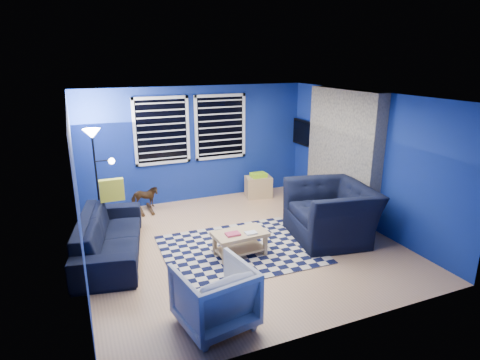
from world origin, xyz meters
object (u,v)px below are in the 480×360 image
Objects in this scene: rocking_horse at (145,197)px; floor_lamp at (94,147)px; armchair_big at (331,212)px; armchair_bent at (215,296)px; sofa at (110,236)px; cabinet at (258,186)px; tv at (305,133)px; coffee_table at (240,239)px.

rocking_horse is 1.54m from floor_lamp.
armchair_big is 3.09m from armchair_bent.
sofa is 2.73× the size of armchair_bent.
sofa is 1.25× the size of floor_lamp.
cabinet is 0.34× the size of floor_lamp.
floor_lamp is at bearing -111.08° from armchair_big.
sofa is 3.67× the size of cabinet.
cabinet is at bearing -164.89° from armchair_big.
sofa is (-4.55, -1.57, -1.06)m from tv.
armchair_bent is at bearing -122.47° from coffee_table.
tv reaches higher than coffee_table.
rocking_horse is 0.88× the size of cabinet.
armchair_big is 1.75m from coffee_table.
armchair_bent is at bearing -132.65° from tv.
sofa reaches higher than rocking_horse.
floor_lamp reaches higher than cabinet.
sofa is 2.64× the size of coffee_table.
armchair_big is 4.39m from floor_lamp.
armchair_bent is 4.65m from cabinet.
floor_lamp reaches higher than coffee_table.
coffee_table is 3.16m from floor_lamp.
floor_lamp is (-0.03, 1.36, 1.17)m from sofa.
cabinet is (2.55, -0.09, -0.05)m from rocking_horse.
armchair_bent is 1.34× the size of cabinet.
floor_lamp is (-3.43, -0.28, 1.26)m from cabinet.
armchair_big is 1.67× the size of coffee_table.
sofa is 1.58× the size of armchair_big.
armchair_bent is at bearing -74.89° from floor_lamp.
tv is 4.93m from sofa.
tv is 1.80× the size of rocking_horse.
floor_lamp reaches higher than rocking_horse.
coffee_table is (-2.64, -2.40, -1.11)m from tv.
rocking_horse is at bearing 22.94° from floor_lamp.
rocking_horse is 2.55m from cabinet.
cabinet reaches higher than coffee_table.
armchair_big reaches higher than cabinet.
coffee_table is at bearing -110.94° from cabinet.
armchair_bent is at bearing -164.93° from rocking_horse.
cabinet is (3.40, 1.64, -0.09)m from sofa.
sofa is 1.93m from rocking_horse.
cabinet is at bearing -78.60° from rocking_horse.
tv is 0.43× the size of sofa.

